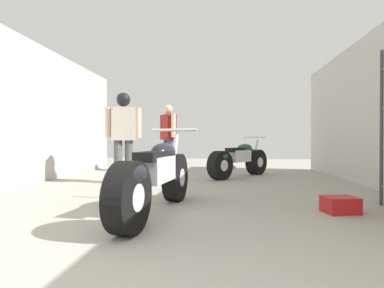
# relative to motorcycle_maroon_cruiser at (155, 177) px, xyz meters

# --- Properties ---
(ground_plane) EXTENTS (18.02, 18.02, 0.00)m
(ground_plane) POSITION_rel_motorcycle_maroon_cruiser_xyz_m (0.22, 1.34, -0.41)
(ground_plane) COLOR #9E998E
(garage_partition_left) EXTENTS (0.08, 8.26, 2.68)m
(garage_partition_left) POSITION_rel_motorcycle_maroon_cruiser_xyz_m (-2.84, 1.34, 0.93)
(garage_partition_left) COLOR #B7B5AD
(garage_partition_left) RESTS_ON ground_plane
(motorcycle_maroon_cruiser) EXTENTS (0.64, 2.08, 0.97)m
(motorcycle_maroon_cruiser) POSITION_rel_motorcycle_maroon_cruiser_xyz_m (0.00, 0.00, 0.00)
(motorcycle_maroon_cruiser) COLOR black
(motorcycle_maroon_cruiser) RESTS_ON ground_plane
(motorcycle_black_naked) EXTENTS (1.42, 1.67, 0.92)m
(motorcycle_black_naked) POSITION_rel_motorcycle_maroon_cruiser_xyz_m (1.09, 3.47, -0.03)
(motorcycle_black_naked) COLOR black
(motorcycle_black_naked) RESTS_ON ground_plane
(mechanic_in_blue) EXTENTS (0.51, 0.63, 1.76)m
(mechanic_in_blue) POSITION_rel_motorcycle_maroon_cruiser_xyz_m (-0.68, 4.40, 0.58)
(mechanic_in_blue) COLOR #384766
(mechanic_in_blue) RESTS_ON ground_plane
(mechanic_with_helmet) EXTENTS (0.67, 0.39, 1.74)m
(mechanic_with_helmet) POSITION_rel_motorcycle_maroon_cruiser_xyz_m (-1.16, 2.31, 0.63)
(mechanic_with_helmet) COLOR #4C4C4C
(mechanic_with_helmet) RESTS_ON ground_plane
(red_toolbox) EXTENTS (0.40, 0.33, 0.18)m
(red_toolbox) POSITION_rel_motorcycle_maroon_cruiser_xyz_m (2.04, 0.29, -0.32)
(red_toolbox) COLOR #B21919
(red_toolbox) RESTS_ON ground_plane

